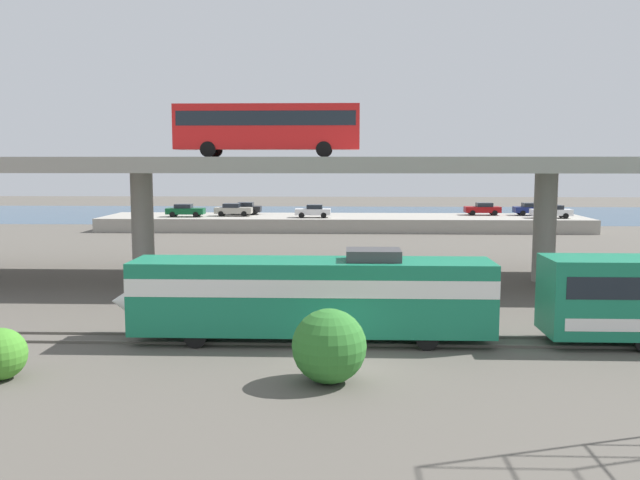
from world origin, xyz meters
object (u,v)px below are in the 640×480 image
train_locomotive (294,293)px  parked_car_5 (551,211)px  parked_car_2 (532,209)px  parked_car_1 (483,209)px  parked_car_6 (233,210)px  parked_car_4 (185,210)px  transit_bus_on_overpass (267,126)px  parked_car_0 (313,211)px  parked_car_3 (245,208)px

train_locomotive → parked_car_5: train_locomotive is taller
parked_car_2 → parked_car_5: 4.21m
parked_car_1 → parked_car_6: same height
parked_car_2 → parked_car_4: size_ratio=1.01×
train_locomotive → parked_car_2: bearing=-115.1°
transit_bus_on_overpass → parked_car_2: bearing=-126.2°
parked_car_1 → parked_car_6: size_ratio=0.97×
parked_car_6 → parked_car_0: bearing=-11.4°
parked_car_0 → parked_car_4: same height
transit_bus_on_overpass → parked_car_6: transit_bus_on_overpass is taller
parked_car_1 → parked_car_5: same height
transit_bus_on_overpass → parked_car_2: transit_bus_on_overpass is taller
train_locomotive → parked_car_5: size_ratio=3.76×
train_locomotive → parked_car_1: (18.89, 53.09, 0.15)m
parked_car_2 → parked_car_3: size_ratio=1.10×
parked_car_1 → parked_car_4: size_ratio=0.96×
parked_car_0 → parked_car_3: (-8.64, 4.39, 0.00)m
parked_car_0 → parked_car_2: 26.60m
parked_car_0 → parked_car_6: same height
parked_car_3 → transit_bus_on_overpass: bearing=100.8°
parked_car_2 → parked_car_5: (1.07, -4.07, -0.00)m
parked_car_4 → parked_car_1: bearing=6.3°
parked_car_2 → parked_car_5: size_ratio=0.99×
train_locomotive → parked_car_1: train_locomotive is taller
parked_car_5 → parked_car_6: 36.99m
train_locomotive → parked_car_3: (-10.09, 53.01, 0.15)m
parked_car_4 → parked_car_5: (42.40, -0.33, 0.00)m
parked_car_6 → transit_bus_on_overpass: bearing=-76.9°
train_locomotive → parked_car_0: (-1.45, 48.62, 0.15)m
parked_car_3 → parked_car_2: bearing=179.9°
parked_car_4 → parked_car_6: same height
parked_car_6 → parked_car_1: bearing=4.8°
parked_car_2 → parked_car_4: (-41.33, -3.74, -0.00)m
transit_bus_on_overpass → parked_car_0: 34.49m
parked_car_5 → parked_car_3: bearing=-6.6°
train_locomotive → parked_car_3: 53.96m
parked_car_4 → parked_car_6: (5.45, 1.35, 0.00)m
parked_car_0 → train_locomotive: bearing=91.7°
train_locomotive → parked_car_6: 51.76m
parked_car_1 → parked_car_3: size_ratio=1.04×
parked_car_1 → parked_car_6: (-29.97, -2.54, 0.00)m
parked_car_3 → parked_car_6: 2.65m
parked_car_1 → parked_car_3: (-28.98, -0.08, -0.00)m
parked_car_2 → parked_car_3: bearing=179.9°
parked_car_3 → parked_car_4: 7.48m
parked_car_1 → train_locomotive: bearing=70.4°
parked_car_4 → parked_car_6: size_ratio=1.01×
parked_car_4 → parked_car_5: bearing=-0.5°
parked_car_0 → parked_car_2: same height
train_locomotive → parked_car_4: train_locomotive is taller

